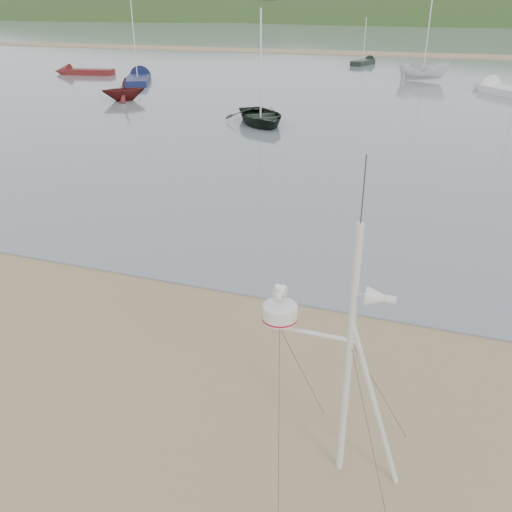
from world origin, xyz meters
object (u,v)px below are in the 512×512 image
(sailboat_blue_near, at_px, (140,77))
(sailboat_dark_mid, at_px, (367,62))
(boat_red, at_px, (122,79))
(mast_rig, at_px, (340,408))
(boat_white, at_px, (425,55))
(sailboat_white_near, at_px, (496,89))
(dinghy_red_far, at_px, (76,72))
(boat_dark, at_px, (261,82))

(sailboat_blue_near, distance_m, sailboat_dark_mid, 25.95)
(boat_red, height_order, sailboat_blue_near, sailboat_blue_near)
(mast_rig, bearing_deg, boat_white, 92.45)
(sailboat_dark_mid, bearing_deg, boat_red, -111.23)
(boat_white, bearing_deg, sailboat_white_near, -132.22)
(boat_red, height_order, sailboat_dark_mid, sailboat_dark_mid)
(mast_rig, relative_size, boat_red, 1.61)
(boat_white, bearing_deg, boat_red, 133.67)
(boat_red, xyz_separation_m, dinghy_red_far, (-12.30, 11.52, -1.17))
(boat_red, relative_size, dinghy_red_far, 0.48)
(boat_white, relative_size, dinghy_red_far, 0.72)
(boat_white, xyz_separation_m, dinghy_red_far, (-30.64, -6.01, -1.85))
(boat_red, distance_m, sailboat_white_near, 27.01)
(mast_rig, height_order, sailboat_dark_mid, sailboat_dark_mid)
(dinghy_red_far, bearing_deg, boat_dark, -34.05)
(sailboat_dark_mid, bearing_deg, sailboat_white_near, -55.15)
(boat_red, bearing_deg, mast_rig, -4.32)
(sailboat_blue_near, bearing_deg, boat_white, 18.49)
(boat_dark, bearing_deg, sailboat_dark_mid, 52.75)
(sailboat_white_near, bearing_deg, dinghy_red_far, -178.53)
(sailboat_dark_mid, bearing_deg, boat_dark, -90.52)
(boat_dark, bearing_deg, sailboat_blue_near, 101.36)
(sailboat_white_near, bearing_deg, boat_white, 137.79)
(mast_rig, height_order, boat_red, mast_rig)
(mast_rig, xyz_separation_m, boat_white, (-1.90, 44.37, 1.03))
(sailboat_white_near, distance_m, sailboat_dark_mid, 21.46)
(dinghy_red_far, relative_size, sailboat_white_near, 0.77)
(mast_rig, xyz_separation_m, sailboat_blue_near, (-24.84, 36.70, -0.80))
(boat_white, relative_size, sailboat_blue_near, 0.56)
(mast_rig, height_order, sailboat_blue_near, sailboat_blue_near)
(boat_red, relative_size, sailboat_dark_mid, 0.54)
(boat_white, bearing_deg, mast_rig, -177.56)
(mast_rig, distance_m, sailboat_blue_near, 44.32)
(sailboat_dark_mid, bearing_deg, sailboat_blue_near, -128.84)
(boat_dark, distance_m, boat_white, 23.08)
(boat_dark, distance_m, dinghy_red_far, 28.62)
(mast_rig, bearing_deg, sailboat_blue_near, 124.10)
(sailboat_blue_near, bearing_deg, sailboat_white_near, 5.20)
(sailboat_white_near, relative_size, sailboat_dark_mid, 1.46)
(boat_dark, bearing_deg, sailboat_white_near, 16.64)
(boat_red, bearing_deg, boat_white, 92.35)
(sailboat_blue_near, distance_m, sailboat_white_near, 28.65)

